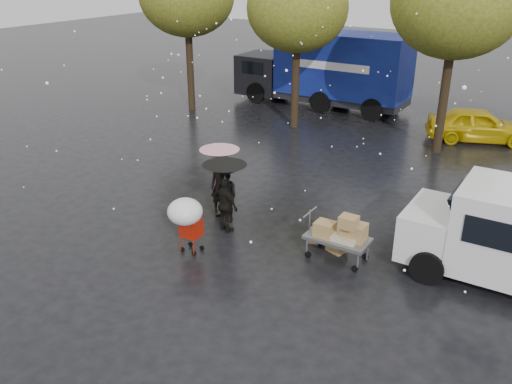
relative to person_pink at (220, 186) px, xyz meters
The scene contains 13 objects.
ground 2.18m from the person_pink, 50.15° to the right, with size 90.00×90.00×0.00m, color black.
person_pink is the anchor object (origin of this frame).
person_middle 0.62m from the person_pink, 41.60° to the right, with size 0.72×0.56×1.48m, color black.
person_black 1.25m from the person_pink, 48.53° to the right, with size 0.88×0.37×1.51m, color black.
umbrella_pink 0.93m from the person_pink, 90.00° to the left, with size 1.10×1.10×1.85m.
umbrella_black 1.57m from the person_pink, 48.53° to the right, with size 1.13×1.13×1.88m.
vendor_cart 4.04m from the person_pink, 10.18° to the right, with size 1.52×0.80×1.27m.
shopping_cart 2.53m from the person_pink, 73.21° to the right, with size 0.84×0.84×1.46m.
blue_truck 12.54m from the person_pink, 101.89° to the left, with size 8.30×2.60×3.50m.
box_ground_near 3.80m from the person_pink, ahead, with size 0.44×0.35×0.39m, color olive.
box_ground_far 3.20m from the person_pink, ahead, with size 0.43×0.33×0.33m, color olive.
yellow_taxi 11.54m from the person_pink, 65.50° to the left, with size 1.55×3.85×1.31m, color gold.
tree_row 9.48m from the person_pink, 84.29° to the left, with size 21.60×4.40×7.12m.
Camera 1 is at (6.93, -9.71, 6.66)m, focal length 38.00 mm.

